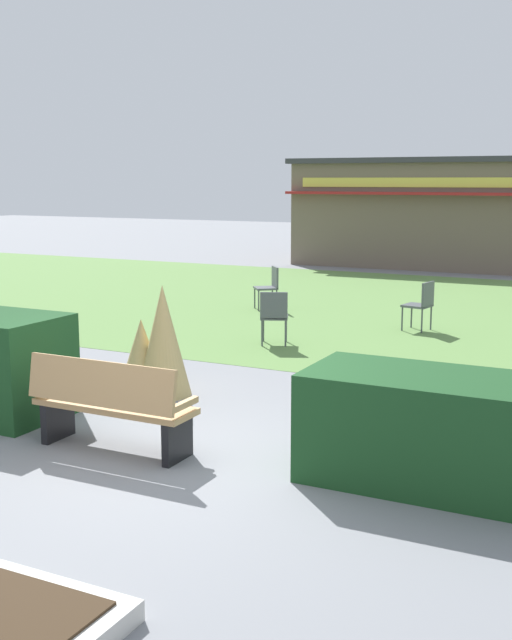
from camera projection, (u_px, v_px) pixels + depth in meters
name	position (u px, v px, depth m)	size (l,w,h in m)	color
ground_plane	(163.00, 463.00, 7.52)	(80.00, 80.00, 0.00)	slate
lawn_patch	(427.00, 311.00, 16.18)	(36.00, 12.00, 0.01)	#5B8442
park_bench	(110.00, 405.00, 7.76)	(1.70, 0.53, 0.95)	tan
hedge_right	(436.00, 430.00, 6.92)	(2.30, 1.10, 0.98)	#19421E
ornamental_grass_behind_left	(142.00, 355.00, 9.98)	(0.63, 0.63, 0.94)	tan
ornamental_grass_behind_right	(163.00, 340.00, 9.80)	(0.69, 0.69, 1.39)	tan
trash_bin	(3.00, 355.00, 10.15)	(0.52, 0.52, 0.87)	#2D4233
food_kiosk	(433.00, 212.00, 24.73)	(8.41, 4.27, 3.32)	#6B5B4C
cafe_chair_east	(270.00, 284.00, 16.35)	(0.62, 0.62, 0.89)	#4C5156
cafe_chair_center	(274.00, 313.00, 12.78)	(0.58, 0.58, 0.89)	#4C5156
cafe_chair_north	(422.00, 302.00, 13.99)	(0.51, 0.51, 0.89)	#4C5156
parked_car_west_slot	(469.00, 231.00, 31.29)	(4.28, 2.20, 1.20)	maroon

